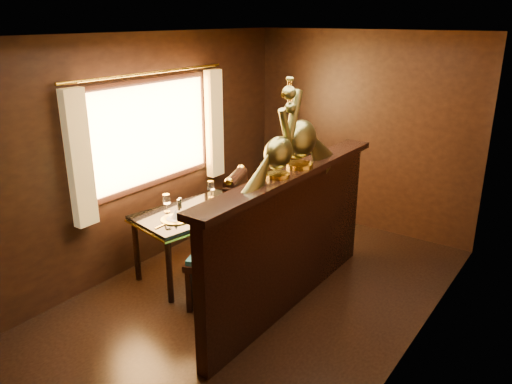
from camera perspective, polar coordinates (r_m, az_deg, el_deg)
ground at (r=4.94m, az=-1.21°, el=-12.94°), size 5.00×5.00×0.00m
room_shell at (r=4.37m, az=-2.12°, el=5.35°), size 3.04×5.04×2.52m
partition at (r=4.66m, az=4.12°, el=-5.09°), size 0.26×2.70×1.36m
dining_table at (r=5.28m, az=-6.97°, el=-2.80°), size 0.98×1.35×0.93m
chair_left at (r=4.63m, az=-3.24°, el=-5.28°), size 0.64×0.66×1.37m
chair_right at (r=5.32m, az=4.16°, el=-1.56°), size 0.67×0.69×1.43m
peacock_left at (r=4.13m, az=2.61°, el=6.15°), size 0.21×0.56×0.67m
peacock_right at (r=4.41m, az=5.15°, el=7.94°), size 0.26×0.69×0.82m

